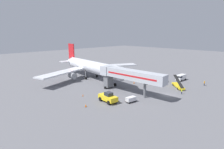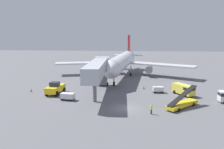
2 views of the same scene
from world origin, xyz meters
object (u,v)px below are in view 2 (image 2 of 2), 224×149
object	(u,v)px
pushback_tug	(55,88)
ground_crew_worker_midground	(151,109)
jet_bridge	(98,69)
baggage_cart_near_right	(68,96)
baggage_cart_far_center	(158,89)
airplane_at_gate	(122,61)
safety_cone_alpha	(60,84)
service_van_mid_right	(184,89)
belt_loader_truck	(182,103)
safety_cone_charlie	(144,87)
safety_cone_bravo	(31,90)

from	to	relation	value
pushback_tug	ground_crew_worker_midground	distance (m)	22.21
jet_bridge	baggage_cart_near_right	world-z (taller)	jet_bridge
baggage_cart_near_right	baggage_cart_far_center	distance (m)	19.55
airplane_at_gate	ground_crew_worker_midground	bearing A→B (deg)	-78.93
jet_bridge	pushback_tug	xyz separation A→B (m)	(-9.13, -1.55, -4.17)
airplane_at_gate	safety_cone_alpha	xyz separation A→B (m)	(-15.00, -14.54, -4.33)
pushback_tug	service_van_mid_right	world-z (taller)	pushback_tug
pushback_tug	baggage_cart_far_center	size ratio (longest dim) A/B	2.39
belt_loader_truck	safety_cone_alpha	world-z (taller)	belt_loader_truck
jet_bridge	ground_crew_worker_midground	world-z (taller)	jet_bridge
pushback_tug	safety_cone_charlie	xyz separation A→B (m)	(19.07, 6.76, -0.87)
service_van_mid_right	safety_cone_charlie	bearing A→B (deg)	149.82
airplane_at_gate	safety_cone_alpha	size ratio (longest dim) A/B	70.33
belt_loader_truck	safety_cone_bravo	world-z (taller)	belt_loader_truck
service_van_mid_right	safety_cone_bravo	size ratio (longest dim) A/B	6.98
belt_loader_truck	service_van_mid_right	world-z (taller)	belt_loader_truck
airplane_at_gate	service_van_mid_right	world-z (taller)	airplane_at_gate
ground_crew_worker_midground	safety_cone_bravo	size ratio (longest dim) A/B	2.16
jet_bridge	safety_cone_charlie	bearing A→B (deg)	27.70
baggage_cart_far_center	jet_bridge	bearing A→B (deg)	-172.16
safety_cone_bravo	safety_cone_charlie	bearing A→B (deg)	12.13
baggage_cart_near_right	jet_bridge	bearing A→B (deg)	48.61
safety_cone_charlie	ground_crew_worker_midground	bearing A→B (deg)	-88.21
safety_cone_charlie	airplane_at_gate	bearing A→B (deg)	110.40
baggage_cart_far_center	safety_cone_alpha	xyz separation A→B (m)	(-23.96, 4.93, -0.45)
ground_crew_worker_midground	safety_cone_alpha	size ratio (longest dim) A/B	2.65
jet_bridge	baggage_cart_near_right	xyz separation A→B (m)	(-5.09, -5.78, -4.63)
baggage_cart_far_center	safety_cone_alpha	world-z (taller)	baggage_cart_far_center
belt_loader_truck	baggage_cart_far_center	size ratio (longest dim) A/B	2.81
pushback_tug	baggage_cart_far_center	world-z (taller)	pushback_tug
belt_loader_truck	service_van_mid_right	distance (m)	8.78
safety_cone_bravo	service_van_mid_right	bearing A→B (deg)	1.14
airplane_at_gate	jet_bridge	size ratio (longest dim) A/B	2.01
pushback_tug	safety_cone_charlie	bearing A→B (deg)	19.53
safety_cone_alpha	service_van_mid_right	bearing A→B (deg)	-12.09
ground_crew_worker_midground	safety_cone_charlie	world-z (taller)	ground_crew_worker_midground
jet_bridge	safety_cone_alpha	world-z (taller)	jet_bridge
airplane_at_gate	baggage_cart_near_right	distance (m)	28.77
ground_crew_worker_midground	safety_cone_charlie	distance (m)	17.21
baggage_cart_near_right	safety_cone_charlie	world-z (taller)	baggage_cart_near_right
service_van_mid_right	baggage_cart_far_center	xyz separation A→B (m)	(-5.18, 1.31, -0.50)
baggage_cart_far_center	safety_cone_charlie	size ratio (longest dim) A/B	3.12
service_van_mid_right	safety_cone_alpha	world-z (taller)	service_van_mid_right
jet_bridge	safety_cone_bravo	size ratio (longest dim) A/B	28.57
ground_crew_worker_midground	safety_cone_bravo	world-z (taller)	ground_crew_worker_midground
ground_crew_worker_midground	safety_cone_bravo	xyz separation A→B (m)	(-25.72, 11.78, -0.50)
belt_loader_truck	baggage_cart_far_center	distance (m)	10.32
baggage_cart_far_center	safety_cone_charlie	bearing A→B (deg)	131.08
airplane_at_gate	safety_cone_alpha	world-z (taller)	airplane_at_gate
baggage_cart_far_center	pushback_tug	bearing A→B (deg)	-171.43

